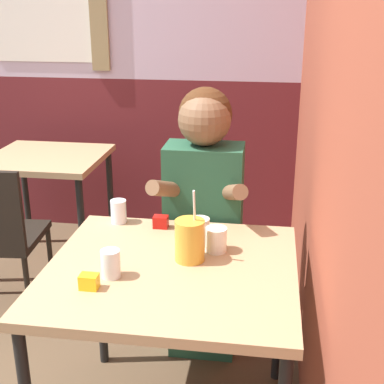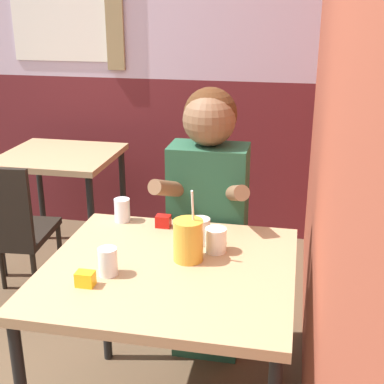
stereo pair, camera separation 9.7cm
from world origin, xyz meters
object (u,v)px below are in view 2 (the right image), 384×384
main_table (169,284)px  cocktail_pitcher (188,240)px  background_table (60,168)px  chair_near_window (5,228)px  person_seated (208,218)px

main_table → cocktail_pitcher: bearing=47.7°
background_table → chair_near_window: size_ratio=0.84×
main_table → cocktail_pitcher: cocktail_pitcher is taller
cocktail_pitcher → chair_near_window: bearing=152.2°
cocktail_pitcher → main_table: bearing=-132.3°
chair_near_window → person_seated: person_seated is taller
main_table → chair_near_window: bearing=148.3°
background_table → cocktail_pitcher: size_ratio=2.66×
person_seated → background_table: bearing=144.7°
main_table → chair_near_window: size_ratio=1.02×
main_table → person_seated: person_seated is taller
background_table → chair_near_window: 0.67m
chair_near_window → cocktail_pitcher: size_ratio=3.18×
chair_near_window → person_seated: bearing=-9.6°
background_table → main_table: bearing=-52.0°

